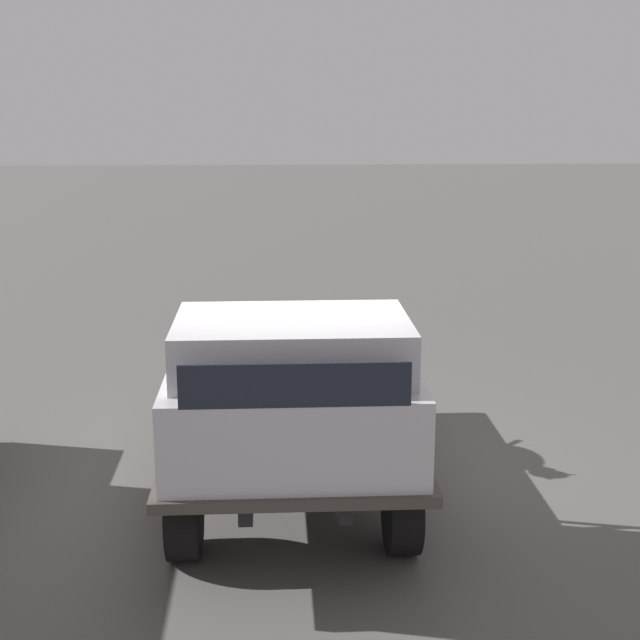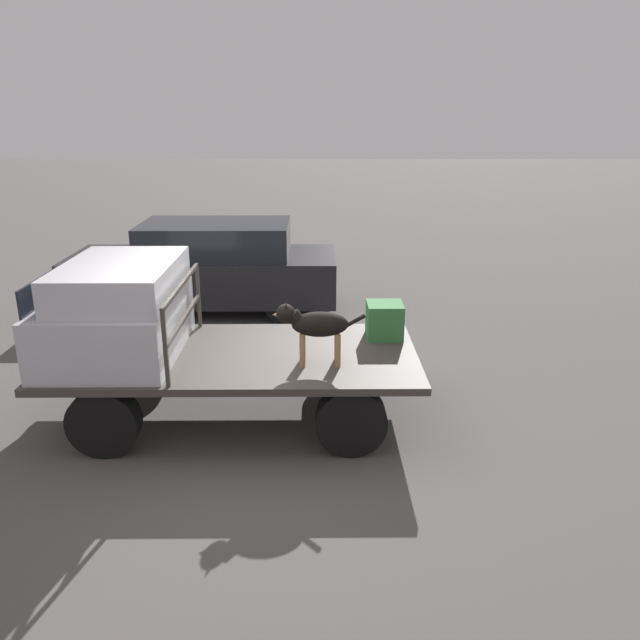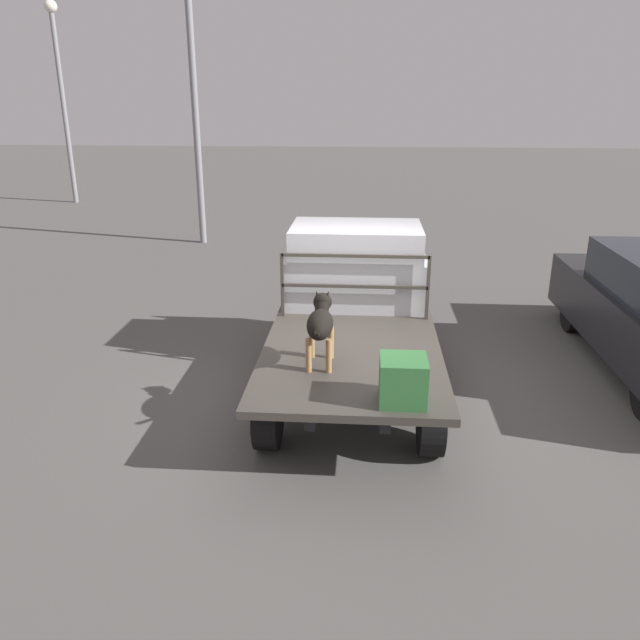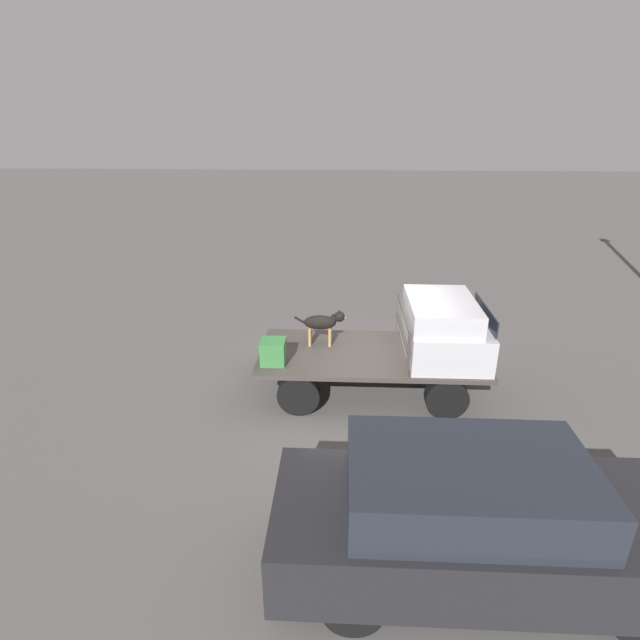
% 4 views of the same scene
% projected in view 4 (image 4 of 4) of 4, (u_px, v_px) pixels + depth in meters
% --- Properties ---
extents(ground_plane, '(80.00, 80.00, 0.00)m').
position_uv_depth(ground_plane, '(369.00, 390.00, 9.38)').
color(ground_plane, '#514F4C').
extents(flatbed_truck, '(4.05, 1.95, 0.79)m').
position_uv_depth(flatbed_truck, '(370.00, 362.00, 9.15)').
color(flatbed_truck, black).
rests_on(flatbed_truck, ground).
extents(truck_cab, '(1.36, 1.83, 1.03)m').
position_uv_depth(truck_cab, '(444.00, 329.00, 8.83)').
color(truck_cab, '#B7B7BC').
rests_on(truck_cab, flatbed_truck).
extents(truck_headboard, '(0.04, 1.83, 0.81)m').
position_uv_depth(truck_headboard, '(403.00, 326.00, 8.84)').
color(truck_headboard, '#3D3833').
rests_on(truck_headboard, flatbed_truck).
extents(dog, '(0.98, 0.27, 0.70)m').
position_uv_depth(dog, '(324.00, 322.00, 9.24)').
color(dog, '#9E7547').
rests_on(dog, flatbed_truck).
extents(cargo_crate, '(0.42, 0.42, 0.42)m').
position_uv_depth(cargo_crate, '(273.00, 352.00, 8.62)').
color(cargo_crate, '#337038').
rests_on(cargo_crate, flatbed_truck).
extents(parked_sedan, '(4.52, 1.71, 1.56)m').
position_uv_depth(parked_sedan, '(479.00, 520.00, 5.32)').
color(parked_sedan, black).
rests_on(parked_sedan, ground).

